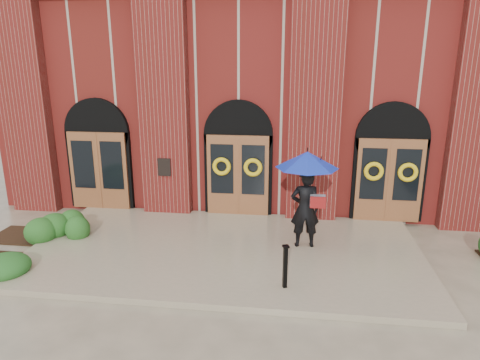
# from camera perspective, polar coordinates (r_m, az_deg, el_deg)

# --- Properties ---
(ground) EXTENTS (90.00, 90.00, 0.00)m
(ground) POSITION_cam_1_polar(r_m,az_deg,el_deg) (11.12, -2.20, -10.05)
(ground) COLOR tan
(ground) RESTS_ON ground
(landing) EXTENTS (10.00, 5.30, 0.15)m
(landing) POSITION_cam_1_polar(r_m,az_deg,el_deg) (11.22, -2.07, -9.38)
(landing) COLOR tan
(landing) RESTS_ON ground
(church_building) EXTENTS (16.20, 12.53, 7.00)m
(church_building) POSITION_cam_1_polar(r_m,az_deg,el_deg) (18.77, 2.24, 11.70)
(church_building) COLOR #5F1714
(church_building) RESTS_ON ground
(man_with_umbrella) EXTENTS (1.76, 1.76, 2.51)m
(man_with_umbrella) POSITION_cam_1_polar(r_m,az_deg,el_deg) (10.84, 8.84, -0.14)
(man_with_umbrella) COLOR black
(man_with_umbrella) RESTS_ON landing
(metal_post) EXTENTS (0.17, 0.17, 0.97)m
(metal_post) POSITION_cam_1_polar(r_m,az_deg,el_deg) (9.24, 6.04, -11.29)
(metal_post) COLOR black
(metal_post) RESTS_ON landing
(hedge_wall_left) EXTENTS (2.68, 1.07, 0.69)m
(hedge_wall_left) POSITION_cam_1_polar(r_m,az_deg,el_deg) (13.25, -24.71, -5.59)
(hedge_wall_left) COLOR #22531B
(hedge_wall_left) RESTS_ON ground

